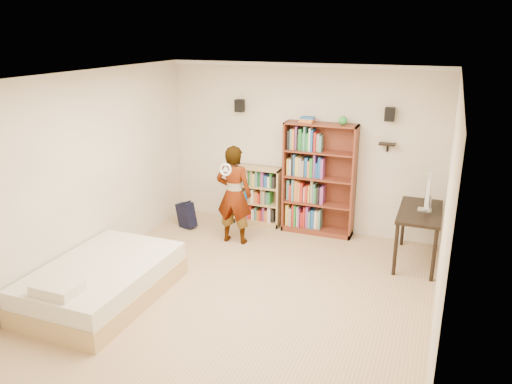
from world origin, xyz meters
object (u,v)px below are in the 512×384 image
Objects in this scene: tall_bookshelf at (319,180)px; low_bookshelf at (258,196)px; computer_desk at (418,236)px; person at (234,195)px; daybed at (102,277)px.

tall_bookshelf is 1.81× the size of low_bookshelf.
low_bookshelf is 0.87× the size of computer_desk.
low_bookshelf is at bearing 167.88° from computer_desk.
tall_bookshelf reaches higher than low_bookshelf.
low_bookshelf is at bearing -98.28° from person.
daybed is at bearing 66.31° from person.
tall_bookshelf is 1.12m from low_bookshelf.
computer_desk is at bearing -12.12° from low_bookshelf.
tall_bookshelf is at bearing -146.69° from person.
person is (-0.07, -0.85, 0.28)m from low_bookshelf.
daybed is at bearing -144.95° from computer_desk.
computer_desk is at bearing -19.02° from tall_bookshelf.
daybed is (-3.53, -2.48, -0.10)m from computer_desk.
low_bookshelf is 0.64× the size of person.
daybed is at bearing -122.56° from tall_bookshelf.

